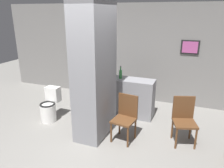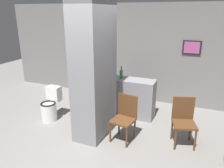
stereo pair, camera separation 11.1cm
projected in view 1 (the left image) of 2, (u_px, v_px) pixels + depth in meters
name	position (u px, v px, depth m)	size (l,w,h in m)	color
ground_plane	(90.00, 146.00, 4.07)	(14.00, 14.00, 0.00)	gray
wall_back	(131.00, 53.00, 5.98)	(8.00, 0.09, 2.60)	gray
pillar_center	(95.00, 72.00, 4.14)	(0.55, 1.02, 2.60)	gray
counter_shelf	(128.00, 97.00, 5.19)	(1.23, 0.44, 0.90)	gray
toilet	(50.00, 107.00, 4.97)	(0.35, 0.51, 0.74)	white
chair_near_pillar	(125.00, 116.00, 4.17)	(0.45, 0.45, 0.89)	brown
chair_by_doorway	(184.00, 118.00, 4.07)	(0.51, 0.51, 0.89)	brown
bicycle	(99.00, 94.00, 5.60)	(1.66, 0.42, 0.77)	black
bottle_tall	(121.00, 74.00, 5.05)	(0.07, 0.07, 0.30)	#267233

